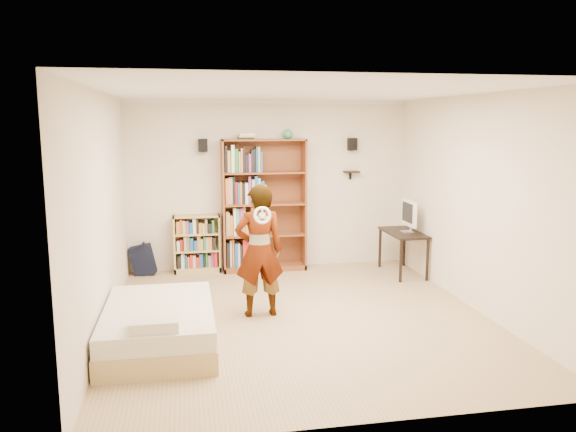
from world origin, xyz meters
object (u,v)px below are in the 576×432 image
Objects in this scene: tall_bookshelf at (264,206)px; person at (259,251)px; computer_desk at (403,253)px; low_bookshelf at (197,244)px; daybed at (159,321)px.

tall_bookshelf is 1.29× the size of person.
person reaches higher than computer_desk.
tall_bookshelf is 2.13× the size of computer_desk.
computer_desk is 0.60× the size of person.
low_bookshelf is 0.51× the size of daybed.
tall_bookshelf is at bearing -3.01° from low_bookshelf.
person is (-2.46, -1.51, 0.48)m from computer_desk.
low_bookshelf is at bearing 176.99° from tall_bookshelf.
computer_desk is at bearing -12.17° from low_bookshelf.
computer_desk is 0.55× the size of daybed.
low_bookshelf is 0.93× the size of computer_desk.
person is at bearing -99.56° from tall_bookshelf.
person is (-0.36, -2.13, -0.23)m from tall_bookshelf.
low_bookshelf is 0.56× the size of person.
tall_bookshelf reaches higher than person.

